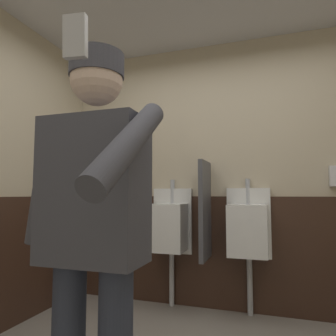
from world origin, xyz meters
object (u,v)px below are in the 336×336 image
at_px(urinal_left, 169,227).
at_px(cell_phone, 75,37).
at_px(urinal_middle, 248,229).
at_px(soap_dispenser, 336,176).
at_px(person, 93,214).

xyz_separation_m(urinal_left, cell_phone, (0.48, -2.25, 0.71)).
distance_m(urinal_left, urinal_middle, 0.75).
height_order(urinal_left, soap_dispenser, soap_dispenser).
xyz_separation_m(person, soap_dispenser, (1.27, 1.86, 0.24)).
bearing_deg(person, soap_dispenser, 55.82).
bearing_deg(urinal_middle, urinal_left, 180.00).
bearing_deg(urinal_left, soap_dispenser, 4.56).
bearing_deg(cell_phone, urinal_left, 94.15).
bearing_deg(soap_dispenser, urinal_middle, -170.92).
bearing_deg(urinal_left, cell_phone, -77.84).
bearing_deg(person, urinal_left, 97.59).
bearing_deg(urinal_middle, cell_phone, -96.76).
relative_size(urinal_left, urinal_middle, 1.00).
xyz_separation_m(urinal_middle, cell_phone, (-0.27, -2.25, 0.71)).
relative_size(urinal_middle, cell_phone, 11.27).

